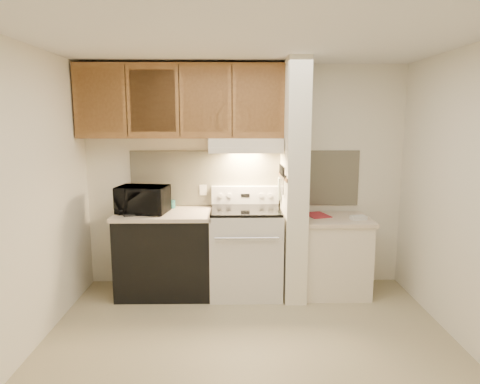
{
  "coord_description": "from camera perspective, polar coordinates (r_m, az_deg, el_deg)",
  "views": [
    {
      "loc": [
        -0.13,
        -3.34,
        1.9
      ],
      "look_at": [
        -0.07,
        0.75,
        1.2
      ],
      "focal_mm": 32.0,
      "sensor_mm": 36.0,
      "label": 1
    }
  ],
  "objects": [
    {
      "name": "teal_jar",
      "position": [
        4.87,
        -9.1,
        -1.61
      ],
      "size": [
        0.11,
        0.11,
        0.09
      ],
      "primitive_type": "cylinder",
      "rotation": [
        0.0,
        0.0,
        0.4
      ],
      "color": "#226661",
      "rests_on": "left_countertop"
    },
    {
      "name": "hood_lip",
      "position": [
        4.43,
        0.83,
        5.55
      ],
      "size": [
        0.78,
        0.04,
        0.06
      ],
      "primitive_type": "cube",
      "color": "#EEE3CC",
      "rests_on": "range_hood"
    },
    {
      "name": "floor",
      "position": [
        3.85,
        1.26,
        -19.9
      ],
      "size": [
        3.6,
        3.6,
        0.0
      ],
      "primitive_type": "plane",
      "color": "tan",
      "rests_on": "ground"
    },
    {
      "name": "red_folder",
      "position": [
        4.8,
        10.24,
        -3.04
      ],
      "size": [
        0.29,
        0.35,
        0.01
      ],
      "primitive_type": "cube",
      "rotation": [
        0.0,
        0.0,
        0.29
      ],
      "color": "#AD2934",
      "rests_on": "right_countertop"
    },
    {
      "name": "wall_left",
      "position": [
        3.79,
        -26.97,
        -1.23
      ],
      "size": [
        0.02,
        3.0,
        2.5
      ],
      "primitive_type": "cube",
      "color": "white",
      "rests_on": "floor"
    },
    {
      "name": "pillar_trim",
      "position": [
        4.56,
        5.75,
        2.09
      ],
      "size": [
        0.01,
        0.7,
        0.04
      ],
      "primitive_type": "cube",
      "color": "#8F5F30",
      "rests_on": "partition_pillar"
    },
    {
      "name": "white_box",
      "position": [
        4.7,
        15.51,
        -3.31
      ],
      "size": [
        0.17,
        0.14,
        0.04
      ],
      "primitive_type": "cube",
      "rotation": [
        0.0,
        0.0,
        0.23
      ],
      "color": "white",
      "rests_on": "right_countertop"
    },
    {
      "name": "backsplash",
      "position": [
        4.88,
        0.68,
        1.86
      ],
      "size": [
        2.6,
        0.02,
        0.63
      ],
      "primitive_type": "cube",
      "color": "beige",
      "rests_on": "wall_back"
    },
    {
      "name": "cab_door_c",
      "position": [
        4.52,
        -4.6,
        12.01
      ],
      "size": [
        0.46,
        0.01,
        0.63
      ],
      "primitive_type": "cube",
      "color": "#8F5F30",
      "rests_on": "upper_cabinets"
    },
    {
      "name": "spoon_rest",
      "position": [
        4.58,
        -13.77,
        -2.96
      ],
      "size": [
        0.26,
        0.16,
        0.02
      ],
      "primitive_type": "cube",
      "rotation": [
        0.0,
        0.0,
        0.39
      ],
      "color": "black",
      "rests_on": "left_countertop"
    },
    {
      "name": "knife_blade_b",
      "position": [
        4.45,
        5.69,
        0.72
      ],
      "size": [
        0.01,
        0.04,
        0.18
      ],
      "primitive_type": "cube",
      "color": "silver",
      "rests_on": "knife_strip"
    },
    {
      "name": "cab_door_a",
      "position": [
        4.72,
        -18.21,
        11.47
      ],
      "size": [
        0.46,
        0.01,
        0.63
      ],
      "primitive_type": "cube",
      "color": "#8F5F30",
      "rests_on": "upper_cabinets"
    },
    {
      "name": "cab_gap_a",
      "position": [
        4.64,
        -14.93,
        11.66
      ],
      "size": [
        0.01,
        0.01,
        0.73
      ],
      "primitive_type": "cube",
      "color": "black",
      "rests_on": "upper_cabinets"
    },
    {
      "name": "oven_handle",
      "position": [
        4.31,
        0.91,
        -6.19
      ],
      "size": [
        0.65,
        0.02,
        0.02
      ],
      "primitive_type": "cylinder",
      "rotation": [
        0.0,
        1.57,
        0.0
      ],
      "color": "silver",
      "rests_on": "range_body"
    },
    {
      "name": "knife_handle_d",
      "position": [
        4.58,
        5.5,
        3.01
      ],
      "size": [
        0.02,
        0.02,
        0.1
      ],
      "primitive_type": "cylinder",
      "color": "black",
      "rests_on": "knife_strip"
    },
    {
      "name": "knife_strip",
      "position": [
        4.51,
        5.75,
        2.26
      ],
      "size": [
        0.02,
        0.42,
        0.04
      ],
      "primitive_type": "cube",
      "color": "black",
      "rests_on": "partition_pillar"
    },
    {
      "name": "knife_handle_e",
      "position": [
        4.67,
        5.38,
        3.14
      ],
      "size": [
        0.02,
        0.02,
        0.1
      ],
      "primitive_type": "cylinder",
      "color": "black",
      "rests_on": "knife_strip"
    },
    {
      "name": "knife_handle_c",
      "position": [
        4.5,
        5.61,
        2.89
      ],
      "size": [
        0.02,
        0.02,
        0.1
      ],
      "primitive_type": "cylinder",
      "color": "black",
      "rests_on": "knife_strip"
    },
    {
      "name": "upper_cabinets",
      "position": [
        4.71,
        -7.86,
        11.86
      ],
      "size": [
        2.18,
        0.33,
        0.77
      ],
      "primitive_type": "cube",
      "color": "#8F5F30",
      "rests_on": "wall_back"
    },
    {
      "name": "knife_blade_e",
      "position": [
        4.68,
        5.37,
        1.17
      ],
      "size": [
        0.01,
        0.04,
        0.18
      ],
      "primitive_type": "cube",
      "color": "silver",
      "rests_on": "knife_strip"
    },
    {
      "name": "cab_door_d",
      "position": [
        4.52,
        2.47,
        12.04
      ],
      "size": [
        0.46,
        0.01,
        0.63
      ],
      "primitive_type": "cube",
      "color": "#8F5F30",
      "rests_on": "upper_cabinets"
    },
    {
      "name": "microwave",
      "position": [
        4.67,
        -12.83,
        -0.99
      ],
      "size": [
        0.57,
        0.43,
        0.29
      ],
      "primitive_type": "imported",
      "rotation": [
        0.0,
        0.0,
        -0.15
      ],
      "color": "black",
      "rests_on": "left_countertop"
    },
    {
      "name": "cab_gap_c",
      "position": [
        4.51,
        -1.07,
        12.05
      ],
      "size": [
        0.01,
        0.01,
        0.73
      ],
      "primitive_type": "cube",
      "color": "black",
      "rests_on": "upper_cabinets"
    },
    {
      "name": "range_backguard",
      "position": [
        4.86,
        0.69,
        -0.38
      ],
      "size": [
        0.76,
        0.08,
        0.2
      ],
      "primitive_type": "cube",
      "color": "silver",
      "rests_on": "range_body"
    },
    {
      "name": "left_countertop",
      "position": [
        4.68,
        -10.07,
        -2.92
      ],
      "size": [
        1.04,
        0.67,
        0.04
      ],
      "primitive_type": "cube",
      "color": "beige",
      "rests_on": "dishwasher_front"
    },
    {
      "name": "cab_gap_b",
      "position": [
        4.55,
        -8.11,
        11.94
      ],
      "size": [
        0.01,
        0.01,
        0.73
      ],
      "primitive_type": "cube",
      "color": "black",
      "rests_on": "upper_cabinets"
    },
    {
      "name": "oven_window",
      "position": [
        4.41,
        0.89,
        -8.81
      ],
      "size": [
        0.5,
        0.01,
        0.3
      ],
      "primitive_type": "cube",
      "color": "black",
      "rests_on": "range_body"
    },
    {
      "name": "range_knob_left_outer",
      "position": [
        4.82,
        -2.63,
        -0.48
      ],
      "size": [
        0.05,
        0.02,
        0.05
      ],
      "primitive_type": "cylinder",
      "rotation": [
        1.57,
        0.0,
        0.0
      ],
      "color": "silver",
      "rests_on": "range_backguard"
    },
    {
      "name": "range_knob_right_outer",
      "position": [
        4.83,
        4.03,
        -0.46
      ],
      "size": [
        0.05,
        0.02,
        0.05
      ],
      "primitive_type": "cylinder",
      "rotation": [
        1.57,
        0.0,
        0.0
      ],
      "color": "silver",
      "rests_on": "range_backguard"
    },
    {
      "name": "wall_right",
      "position": [
        3.91,
        28.71,
        -1.06
      ],
      "size": [
        0.02,
        3.0,
        2.5
      ],
      "primitive_type": "cube",
      "color": "white",
      "rests_on": "floor"
    },
    {
      "name": "range_body",
      "position": [
        4.72,
        0.77,
        -8.05
      ],
      "size": [
        0.76,
        0.65,
        0.92
      ],
      "primitive_type": "cube",
      "color": "silver",
      "rests_on": "floor"
    },
    {
      "name": "range_hood",
      "position": [
        4.63,
        0.76,
        6.29
      ],
      "size": [
        0.78,
        0.44,
        0.15
      ],
      "primitive_type": "cube",
      "color": "#EEE3CC",
      "rests_on": "upper_cabinets"
    },
    {
      "name": "knife_handle_a",
      "position": [
        4.34,
        5.85,
        2.64
      ],
      "size": [
        0.02,
        0.02,
        0.1
      ],
      "primitive_type": "cylinder",
      "color": "black",
      "rests_on": "knife_strip"
    },
    {
      "name": "knife_blade_d",
      "position": [
        4.6,
        5.48,
        1.15
      ],
      "size": [
        0.01,
        0.04,
        0.16
      ],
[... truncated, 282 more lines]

